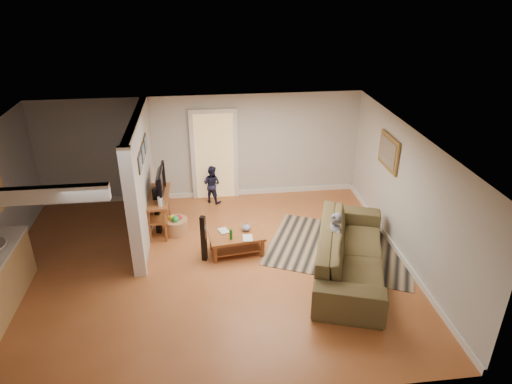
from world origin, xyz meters
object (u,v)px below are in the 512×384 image
at_px(toy_basket, 176,225).
at_px(child, 331,268).
at_px(sofa, 349,271).
at_px(speaker_right, 157,210).
at_px(tv_console, 158,199).
at_px(speaker_left, 204,239).
at_px(coffee_table, 237,238).
at_px(toddler, 213,201).

xyz_separation_m(toy_basket, child, (2.91, -1.64, -0.18)).
bearing_deg(sofa, child, 83.38).
bearing_deg(speaker_right, child, -13.71).
bearing_deg(tv_console, sofa, -29.17).
distance_m(sofa, speaker_left, 2.77).
bearing_deg(coffee_table, toddler, 100.42).
bearing_deg(toy_basket, speaker_left, -61.87).
bearing_deg(child, tv_console, -133.10).
height_order(coffee_table, toddler, coffee_table).
distance_m(sofa, child, 0.32).
xyz_separation_m(speaker_right, child, (3.27, -1.71, -0.52)).
xyz_separation_m(tv_console, toddler, (1.14, 1.12, -0.72)).
xyz_separation_m(sofa, speaker_right, (-3.57, 1.85, 0.52)).
bearing_deg(sofa, coffee_table, 84.08).
xyz_separation_m(speaker_left, toddler, (0.23, 2.41, -0.47)).
bearing_deg(child, toddler, -158.05).
bearing_deg(sofa, toddler, 55.67).
bearing_deg(child, speaker_left, -116.98).
bearing_deg(sofa, toy_basket, 79.14).
distance_m(speaker_left, toddler, 2.47).
bearing_deg(speaker_right, toy_basket, 2.49).
xyz_separation_m(toy_basket, toddler, (0.80, 1.35, -0.18)).
bearing_deg(speaker_right, speaker_left, -36.72).
xyz_separation_m(coffee_table, tv_console, (-1.55, 1.11, 0.40)).
relative_size(coffee_table, tv_console, 0.89).
relative_size(speaker_right, child, 0.90).
height_order(sofa, speaker_left, speaker_left).
bearing_deg(speaker_left, child, 5.44).
relative_size(speaker_left, child, 0.82).
distance_m(tv_console, speaker_right, 0.25).
relative_size(coffee_table, toddler, 1.20).
xyz_separation_m(coffee_table, toddler, (-0.41, 2.23, -0.32)).
distance_m(sofa, toddler, 3.93).
bearing_deg(speaker_left, tv_console, 144.25).
relative_size(coffee_table, speaker_left, 1.18).
xyz_separation_m(sofa, speaker_left, (-2.63, 0.71, 0.47)).
xyz_separation_m(coffee_table, speaker_right, (-1.58, 0.96, 0.20)).
height_order(coffee_table, speaker_left, speaker_left).
bearing_deg(coffee_table, speaker_left, -164.50).
bearing_deg(tv_console, speaker_right, -100.75).
bearing_deg(child, toy_basket, -132.62).
distance_m(sofa, speaker_right, 4.05).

